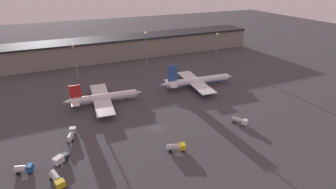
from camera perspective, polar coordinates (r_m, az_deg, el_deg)
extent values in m
plane|color=#423F44|center=(106.45, -2.37, -7.44)|extent=(600.00, 600.00, 0.00)
cube|color=gray|center=(197.50, -13.85, 9.40)|extent=(234.07, 20.54, 13.93)
cube|color=black|center=(195.74, -14.08, 11.53)|extent=(234.07, 22.54, 1.20)
cylinder|color=silver|center=(128.33, -13.62, -0.56)|extent=(30.48, 5.91, 3.55)
cylinder|color=silver|center=(128.59, -13.60, -0.81)|extent=(28.93, 5.26, 3.02)
cone|color=silver|center=(130.48, -6.57, 0.44)|extent=(4.51, 3.70, 3.37)
cone|color=silver|center=(128.11, -20.90, -1.47)|extent=(5.55, 3.43, 3.02)
cube|color=red|center=(126.14, -19.56, 0.62)|extent=(4.99, 0.79, 6.07)
cube|color=silver|center=(127.86, -19.56, -1.17)|extent=(4.57, 13.38, 0.24)
cube|color=silver|center=(128.41, -14.27, -0.83)|extent=(10.64, 37.01, 0.36)
cylinder|color=gray|center=(138.29, -14.32, 0.48)|extent=(4.05, 2.25, 1.95)
cylinder|color=gray|center=(119.84, -13.24, -3.29)|extent=(4.05, 2.25, 1.95)
cylinder|color=black|center=(130.59, -8.91, -0.93)|extent=(0.50, 0.50, 1.60)
cylinder|color=black|center=(130.60, -14.25, -1.42)|extent=(0.50, 0.50, 1.60)
cylinder|color=black|center=(128.04, -14.10, -1.95)|extent=(0.50, 0.50, 1.60)
cylinder|color=white|center=(145.04, 6.62, 3.03)|extent=(36.44, 6.51, 3.68)
cylinder|color=#2D519E|center=(145.27, 6.61, 2.79)|extent=(34.59, 5.81, 3.13)
cone|color=white|center=(154.04, 13.10, 3.85)|extent=(4.68, 3.83, 3.50)
cone|color=white|center=(137.99, -0.67, 2.17)|extent=(5.75, 3.55, 3.13)
cube|color=#2D519E|center=(137.19, 0.98, 4.64)|extent=(5.17, 0.80, 8.50)
cube|color=white|center=(138.95, 0.68, 2.46)|extent=(4.64, 12.62, 0.24)
cube|color=white|center=(144.46, 5.96, 2.78)|extent=(10.76, 34.88, 0.36)
cylinder|color=gray|center=(153.46, 4.80, 3.65)|extent=(4.20, 2.34, 2.03)
cylinder|color=gray|center=(137.49, 8.03, 0.92)|extent=(4.20, 2.34, 2.03)
cylinder|color=black|center=(151.72, 10.90, 2.64)|extent=(0.50, 0.50, 1.66)
cylinder|color=black|center=(146.52, 5.68, 2.18)|extent=(0.50, 0.50, 1.66)
cylinder|color=black|center=(144.07, 6.17, 1.75)|extent=(0.50, 0.50, 1.66)
cube|color=white|center=(111.98, 16.40, -5.76)|extent=(2.73, 2.62, 2.00)
cylinder|color=#B7B7BC|center=(112.92, 14.81, -5.32)|extent=(3.65, 4.42, 1.90)
cylinder|color=black|center=(113.33, 16.35, -6.11)|extent=(0.91, 1.04, 0.90)
cylinder|color=black|center=(112.02, 16.06, -6.46)|extent=(0.91, 1.04, 0.90)
cylinder|color=black|center=(114.46, 14.42, -5.54)|extent=(0.91, 1.04, 0.90)
cylinder|color=black|center=(113.17, 14.11, -5.88)|extent=(0.91, 1.04, 0.90)
cube|color=#282D38|center=(95.98, -21.44, -12.29)|extent=(2.57, 2.68, 1.61)
cube|color=silver|center=(94.49, -22.74, -12.98)|extent=(3.89, 3.70, 2.15)
cylinder|color=black|center=(97.06, -21.73, -12.68)|extent=(1.04, 0.98, 0.90)
cylinder|color=black|center=(95.99, -21.07, -13.02)|extent=(1.04, 0.98, 0.90)
cylinder|color=black|center=(95.52, -23.25, -13.65)|extent=(1.04, 0.98, 0.90)
cylinder|color=black|center=(94.43, -22.59, -14.01)|extent=(1.04, 0.98, 0.90)
cube|color=#9EA3A8|center=(108.04, -20.00, -7.36)|extent=(2.78, 2.65, 2.43)
cylinder|color=#B7B7BC|center=(105.07, -20.47, -8.54)|extent=(3.37, 4.91, 2.01)
cylinder|color=black|center=(108.79, -20.35, -8.11)|extent=(0.82, 1.03, 0.90)
cylinder|color=black|center=(108.34, -19.49, -8.11)|extent=(0.82, 1.03, 0.90)
cylinder|color=black|center=(105.06, -20.96, -9.46)|extent=(0.82, 1.03, 0.90)
cylinder|color=black|center=(104.59, -20.07, -9.47)|extent=(0.82, 1.03, 0.90)
cube|color=gold|center=(85.45, -22.42, -17.53)|extent=(3.01, 2.77, 1.94)
cylinder|color=#B7B7BC|center=(88.39, -23.37, -16.07)|extent=(3.39, 5.08, 2.06)
cylinder|color=black|center=(86.64, -21.76, -17.82)|extent=(0.87, 1.05, 0.90)
cylinder|color=black|center=(86.31, -22.96, -18.25)|extent=(0.87, 1.05, 0.90)
cylinder|color=black|center=(90.27, -22.93, -16.09)|extent=(0.87, 1.05, 0.90)
cylinder|color=black|center=(89.95, -24.08, -16.49)|extent=(0.87, 1.05, 0.90)
cube|color=gold|center=(93.67, 3.21, -11.21)|extent=(2.53, 2.95, 1.95)
cylinder|color=#B7B7BC|center=(93.18, 1.05, -11.34)|extent=(4.58, 3.20, 2.07)
cylinder|color=black|center=(95.11, 2.93, -11.50)|extent=(1.04, 0.86, 0.90)
cylinder|color=black|center=(93.62, 3.12, -12.17)|extent=(1.04, 0.86, 0.90)
cylinder|color=black|center=(94.59, 0.32, -11.70)|extent=(1.04, 0.86, 0.90)
cylinder|color=black|center=(93.09, 0.46, -12.38)|extent=(1.04, 0.86, 0.90)
cube|color=#195199|center=(94.84, -27.82, -13.93)|extent=(2.09, 2.56, 2.16)
cylinder|color=#B7B7BC|center=(95.94, -29.44, -13.91)|extent=(3.80, 2.87, 2.00)
cylinder|color=black|center=(96.31, -27.63, -14.26)|extent=(1.02, 0.79, 0.90)
cylinder|color=black|center=(95.10, -27.94, -14.88)|extent=(1.02, 0.79, 0.90)
cylinder|color=black|center=(97.60, -29.60, -14.18)|extent=(1.02, 0.79, 0.90)
cylinder|color=black|center=(96.40, -29.94, -14.79)|extent=(1.02, 0.79, 0.90)
cylinder|color=slate|center=(160.23, -19.46, 6.34)|extent=(0.70, 0.70, 20.01)
sphere|color=beige|center=(157.48, -20.01, 10.00)|extent=(1.80, 1.80, 1.80)
cylinder|color=slate|center=(168.04, -4.73, 9.03)|extent=(0.70, 0.70, 23.10)
sphere|color=beige|center=(165.20, -4.88, 13.09)|extent=(1.80, 1.80, 1.80)
cylinder|color=slate|center=(191.85, 10.50, 9.93)|extent=(0.70, 0.70, 18.24)
sphere|color=beige|center=(189.68, 10.73, 12.76)|extent=(1.80, 1.80, 1.80)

